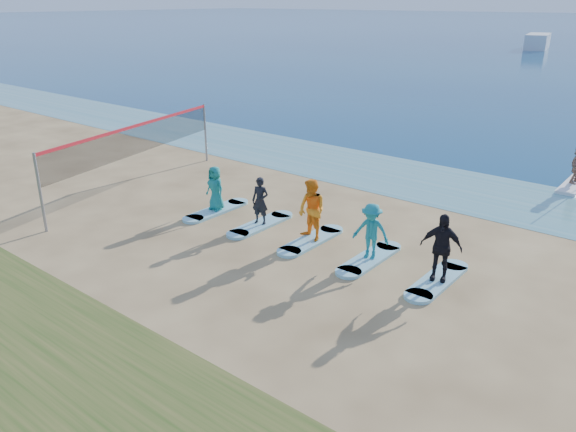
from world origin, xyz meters
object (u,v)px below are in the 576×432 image
Objects in this scene: boat_offshore_a at (536,49)px; surfboard_1 at (261,224)px; paddleboard at (575,184)px; student_4 at (441,247)px; volleyball_net at (136,140)px; student_2 at (312,210)px; surfboard_2 at (311,240)px; student_3 at (371,231)px; surfboard_4 at (437,280)px; student_1 at (260,201)px; student_0 at (215,188)px; surfboard_0 at (216,210)px; surfboard_3 at (369,259)px.

boat_offshore_a is 3.53× the size of surfboard_1.
student_4 is at bearing -94.32° from paddleboard.
surfboard_1 is at bearing -122.72° from paddleboard.
volleyball_net is 4.85× the size of student_2.
surfboard_2 is at bearing 0.00° from surfboard_1.
student_2 reaches higher than student_3.
student_1 is at bearing 180.00° from surfboard_4.
paddleboard is at bearing 54.39° from student_0.
paddleboard is 10.71m from surfboard_4.
student_3 is at bearing -104.76° from paddleboard.
surfboard_4 is at bearing -12.68° from student_3.
student_4 reaches higher than student_3.
volleyball_net reaches higher than surfboard_4.
student_3 is at bearing 0.00° from surfboard_0.
volleyball_net is at bearing -178.60° from surfboard_1.
surfboard_0 is at bearing 164.19° from student_1.
paddleboard is 1.36× the size of surfboard_0.
paddleboard is 1.92× the size of student_3.
student_2 is 4.00m from student_4.
boat_offshore_a reaches higher than surfboard_4.
student_0 is 6.00m from student_3.
boat_offshore_a is 4.98× the size of student_3.
student_2 is 0.83× the size of surfboard_4.
paddleboard is at bearing 50.99° from surfboard_0.
boat_offshore_a reaches higher than paddleboard.
student_1 is (5.91, 0.14, -1.07)m from volleyball_net.
student_2 reaches higher than surfboard_3.
volleyball_net is 7.96m from student_2.
surfboard_4 is at bearing 3.40° from student_0.
student_4 reaches higher than student_0.
boat_offshore_a reaches higher than surfboard_1.
surfboard_3 is (-2.66, -10.69, -0.01)m from paddleboard.
boat_offshore_a is at bearing 96.06° from volleyball_net.
student_2 is at bearing 1.05° from volleyball_net.
surfboard_3 and surfboard_4 have the same top height.
student_0 reaches higher than surfboard_4.
surfboard_1 is (-6.66, -10.69, -0.01)m from paddleboard.
student_4 is at bearing 0.00° from surfboard_0.
volleyball_net is 4.02× the size of surfboard_1.
boat_offshore_a is 76.86m from surfboard_3.
surfboard_1 is at bearing 0.00° from student_1.
surfboard_2 is 1.21× the size of student_2.
student_0 is at bearing -92.37° from boat_offshore_a.
surfboard_4 is at bearing -15.81° from student_1.
surfboard_3 is at bearing 164.43° from student_4.
surfboard_1 is 1.00× the size of surfboard_4.
boat_offshore_a is (-20.52, 64.06, -0.06)m from paddleboard.
boat_offshore_a is at bearing 106.95° from paddleboard.
student_3 reaches higher than surfboard_2.
student_2 is (0.00, 0.00, 0.96)m from surfboard_2.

